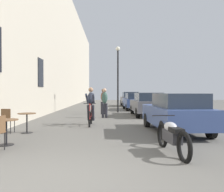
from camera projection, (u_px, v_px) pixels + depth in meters
ground_plane at (56, 181)px, 3.95m from camera, size 88.00×88.00×0.00m
building_facade_left at (50, 32)px, 17.80m from camera, size 0.54×68.00×12.01m
cafe_table_near at (6, 127)px, 6.66m from camera, size 0.64×0.64×0.72m
cafe_table_mid at (27, 119)px, 8.70m from camera, size 0.64×0.64×0.72m
cafe_chair_mid_toward_street at (7, 119)px, 8.61m from camera, size 0.40×0.40×0.89m
cyclist_on_bicycle at (91, 107)px, 10.81m from camera, size 0.52×1.76×1.74m
pedestrian_near at (105, 101)px, 13.84m from camera, size 0.35×0.26×1.72m
pedestrian_mid at (103, 100)px, 16.23m from camera, size 0.38×0.30×1.73m
street_lamp at (118, 71)px, 17.79m from camera, size 0.32×0.32×4.90m
parked_car_nearest at (175, 112)px, 8.78m from camera, size 1.83×4.10×1.44m
parked_car_second at (147, 104)px, 15.09m from camera, size 1.78×4.13×1.46m
parked_car_third at (134, 101)px, 20.37m from camera, size 1.78×4.06×1.43m
parked_car_fourth at (130, 99)px, 26.03m from camera, size 1.88×4.36×1.54m
parked_motorcycle at (172, 136)px, 5.79m from camera, size 0.62×2.14×0.92m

